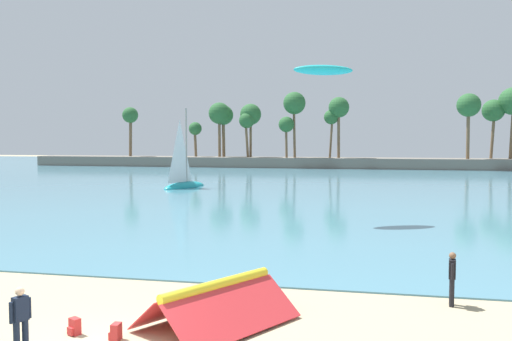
{
  "coord_description": "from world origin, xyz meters",
  "views": [
    {
      "loc": [
        5.95,
        -11.23,
        5.14
      ],
      "look_at": [
        1.52,
        10.23,
        3.79
      ],
      "focal_mm": 36.81,
      "sensor_mm": 36.0,
      "label": 1
    }
  ],
  "objects_px": {
    "backpack_near_kite": "(116,332)",
    "backpack_spare": "(74,327)",
    "person_rigging_by_gear": "(21,319)",
    "sailboat_near_shore": "(184,180)",
    "person_at_waterline": "(452,277)",
    "folded_kite": "(217,296)",
    "kite_aloft_high_over_bay": "(323,70)"
  },
  "relations": [
    {
      "from": "backpack_near_kite",
      "to": "sailboat_near_shore",
      "type": "height_order",
      "value": "sailboat_near_shore"
    },
    {
      "from": "folded_kite",
      "to": "person_at_waterline",
      "type": "xyz_separation_m",
      "value": [
        6.59,
        3.07,
        0.08
      ]
    },
    {
      "from": "folded_kite",
      "to": "backpack_spare",
      "type": "height_order",
      "value": "folded_kite"
    },
    {
      "from": "person_at_waterline",
      "to": "backpack_spare",
      "type": "xyz_separation_m",
      "value": [
        -10.07,
        -4.5,
        -0.69
      ]
    },
    {
      "from": "folded_kite",
      "to": "person_rigging_by_gear",
      "type": "height_order",
      "value": "person_rigging_by_gear"
    },
    {
      "from": "backpack_near_kite",
      "to": "backpack_spare",
      "type": "bearing_deg",
      "value": 173.62
    },
    {
      "from": "person_at_waterline",
      "to": "backpack_near_kite",
      "type": "xyz_separation_m",
      "value": [
        -8.83,
        -4.64,
        -0.69
      ]
    },
    {
      "from": "backpack_near_kite",
      "to": "backpack_spare",
      "type": "height_order",
      "value": "same"
    },
    {
      "from": "backpack_near_kite",
      "to": "kite_aloft_high_over_bay",
      "type": "height_order",
      "value": "kite_aloft_high_over_bay"
    },
    {
      "from": "folded_kite",
      "to": "person_rigging_by_gear",
      "type": "distance_m",
      "value": 4.93
    },
    {
      "from": "kite_aloft_high_over_bay",
      "to": "backpack_near_kite",
      "type": "bearing_deg",
      "value": -123.31
    },
    {
      "from": "sailboat_near_shore",
      "to": "kite_aloft_high_over_bay",
      "type": "xyz_separation_m",
      "value": [
        15.71,
        -19.17,
        8.39
      ]
    },
    {
      "from": "sailboat_near_shore",
      "to": "kite_aloft_high_over_bay",
      "type": "relative_size",
      "value": 2.35
    },
    {
      "from": "backpack_spare",
      "to": "sailboat_near_shore",
      "type": "xyz_separation_m",
      "value": [
        -10.8,
        39.03,
        0.64
      ]
    },
    {
      "from": "folded_kite",
      "to": "person_rigging_by_gear",
      "type": "relative_size",
      "value": 2.9
    },
    {
      "from": "person_at_waterline",
      "to": "sailboat_near_shore",
      "type": "relative_size",
      "value": 0.19
    },
    {
      "from": "person_rigging_by_gear",
      "to": "person_at_waterline",
      "type": "distance_m",
      "value": 12.14
    },
    {
      "from": "person_at_waterline",
      "to": "kite_aloft_high_over_bay",
      "type": "height_order",
      "value": "kite_aloft_high_over_bay"
    },
    {
      "from": "folded_kite",
      "to": "sailboat_near_shore",
      "type": "xyz_separation_m",
      "value": [
        -14.28,
        37.59,
        0.03
      ]
    },
    {
      "from": "folded_kite",
      "to": "kite_aloft_high_over_bay",
      "type": "distance_m",
      "value": 20.31
    },
    {
      "from": "kite_aloft_high_over_bay",
      "to": "folded_kite",
      "type": "bearing_deg",
      "value": -117.36
    },
    {
      "from": "backpack_near_kite",
      "to": "person_rigging_by_gear",
      "type": "bearing_deg",
      "value": -141.63
    },
    {
      "from": "sailboat_near_shore",
      "to": "person_rigging_by_gear",
      "type": "bearing_deg",
      "value": -75.72
    },
    {
      "from": "person_at_waterline",
      "to": "kite_aloft_high_over_bay",
      "type": "distance_m",
      "value": 18.22
    },
    {
      "from": "backpack_near_kite",
      "to": "folded_kite",
      "type": "bearing_deg",
      "value": 35.07
    },
    {
      "from": "person_rigging_by_gear",
      "to": "sailboat_near_shore",
      "type": "relative_size",
      "value": 0.19
    },
    {
      "from": "kite_aloft_high_over_bay",
      "to": "person_at_waterline",
      "type": "bearing_deg",
      "value": -94.34
    },
    {
      "from": "person_at_waterline",
      "to": "backpack_spare",
      "type": "height_order",
      "value": "person_at_waterline"
    },
    {
      "from": "person_at_waterline",
      "to": "backpack_near_kite",
      "type": "bearing_deg",
      "value": -152.26
    },
    {
      "from": "backpack_spare",
      "to": "sailboat_near_shore",
      "type": "bearing_deg",
      "value": 105.47
    },
    {
      "from": "person_rigging_by_gear",
      "to": "backpack_spare",
      "type": "distance_m",
      "value": 1.72
    },
    {
      "from": "person_rigging_by_gear",
      "to": "sailboat_near_shore",
      "type": "distance_m",
      "value": 41.82
    }
  ]
}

